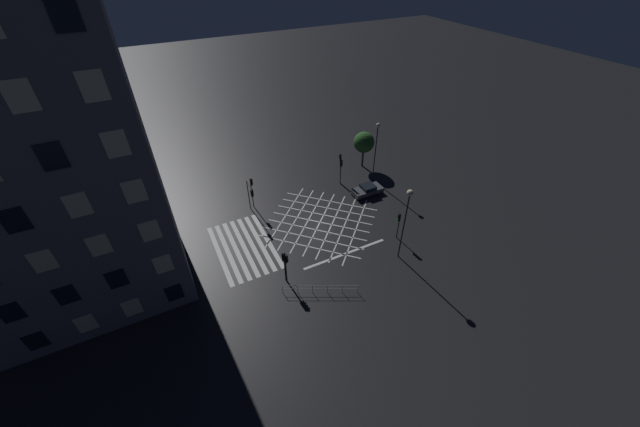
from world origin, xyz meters
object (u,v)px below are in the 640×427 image
object	(u,v)px
street_tree_near	(364,142)
traffic_light_sw_cross	(252,187)
traffic_light_se_cross	(286,263)
traffic_light_nw_cross	(340,163)
traffic_light_sw_main	(250,193)
street_lamp_east	(407,207)
street_lamp_west	(377,140)
waiting_car	(367,190)
traffic_light_nw_main	(341,167)
traffic_light_se_main	(284,261)
traffic_light_ne_cross	(399,221)

from	to	relation	value
street_tree_near	traffic_light_sw_cross	bearing A→B (deg)	-82.41
traffic_light_se_cross	traffic_light_nw_cross	size ratio (longest dim) A/B	0.79
traffic_light_sw_main	traffic_light_nw_cross	size ratio (longest dim) A/B	0.92
traffic_light_sw_cross	street_lamp_east	bearing A→B (deg)	-54.68
street_lamp_west	waiting_car	world-z (taller)	street_lamp_west
waiting_car	traffic_light_nw_main	bearing A→B (deg)	-60.21
street_lamp_west	waiting_car	size ratio (longest dim) A/B	2.05
traffic_light_sw_main	waiting_car	world-z (taller)	traffic_light_sw_main
traffic_light_nw_cross	waiting_car	size ratio (longest dim) A/B	1.10
traffic_light_se_main	street_lamp_west	xyz separation A→B (m)	(-11.34, 17.87, 3.44)
traffic_light_sw_main	street_tree_near	bearing A→B (deg)	101.27
traffic_light_sw_cross	traffic_light_se_cross	size ratio (longest dim) A/B	1.18
traffic_light_nw_main	street_tree_near	xyz separation A→B (m)	(-2.79, 5.27, 1.14)
traffic_light_sw_cross	traffic_light_se_main	xyz separation A→B (m)	(12.94, -1.15, -0.36)
traffic_light_se_cross	traffic_light_nw_main	xyz separation A→B (m)	(-12.71, 13.23, 0.11)
traffic_light_nw_main	street_tree_near	bearing A→B (deg)	117.93
traffic_light_se_cross	street_lamp_east	world-z (taller)	street_lamp_east
waiting_car	traffic_light_ne_cross	bearing A→B (deg)	78.24
street_lamp_east	traffic_light_se_cross	bearing A→B (deg)	-100.49
traffic_light_se_cross	traffic_light_nw_main	distance (m)	18.34
traffic_light_sw_main	traffic_light_nw_main	bearing A→B (deg)	93.62
traffic_light_sw_cross	street_lamp_east	size ratio (longest dim) A/B	0.49
traffic_light_sw_main	traffic_light_se_cross	distance (m)	11.91
street_lamp_east	street_lamp_west	size ratio (longest dim) A/B	1.02
traffic_light_sw_main	traffic_light_nw_cross	xyz separation A→B (m)	(-1.09, 12.82, 0.18)
street_tree_near	waiting_car	xyz separation A→B (m)	(6.34, -3.23, -3.24)
traffic_light_sw_cross	waiting_car	size ratio (longest dim) A/B	1.02
street_tree_near	waiting_car	bearing A→B (deg)	-26.99
traffic_light_sw_cross	traffic_light_se_main	world-z (taller)	traffic_light_sw_cross
traffic_light_nw_main	traffic_light_nw_cross	bearing A→B (deg)	177.56
traffic_light_se_cross	street_tree_near	xyz separation A→B (m)	(-15.50, 18.49, 1.26)
traffic_light_se_cross	waiting_car	bearing A→B (deg)	30.96
traffic_light_nw_cross	traffic_light_se_main	bearing A→B (deg)	43.60
traffic_light_se_cross	traffic_light_sw_cross	bearing A→B (deg)	85.70
traffic_light_nw_cross	waiting_car	xyz separation A→B (m)	(3.84, 2.02, -2.63)
traffic_light_nw_main	street_tree_near	size ratio (longest dim) A/B	0.70
traffic_light_nw_cross	traffic_light_nw_main	bearing A→B (deg)	87.56
traffic_light_sw_main	traffic_light_se_cross	xyz separation A→B (m)	(11.90, -0.42, -0.48)
traffic_light_se_main	street_lamp_east	size ratio (longest dim) A/B	0.43
traffic_light_se_cross	traffic_light_nw_cross	bearing A→B (deg)	44.46
traffic_light_sw_main	traffic_light_nw_cross	distance (m)	12.87
traffic_light_sw_cross	traffic_light_ne_cross	size ratio (longest dim) A/B	1.21
traffic_light_sw_main	street_tree_near	size ratio (longest dim) A/B	0.78
traffic_light_se_main	street_lamp_east	bearing A→B (deg)	-101.43
traffic_light_se_main	traffic_light_nw_cross	size ratio (longest dim) A/B	0.82
traffic_light_se_cross	waiting_car	world-z (taller)	traffic_light_se_cross
traffic_light_sw_main	traffic_light_se_cross	world-z (taller)	traffic_light_sw_main
traffic_light_nw_main	traffic_light_nw_cross	distance (m)	0.61
traffic_light_sw_cross	traffic_light_ne_cross	xyz separation A→B (m)	(12.86, 12.43, -0.52)
traffic_light_se_main	traffic_light_ne_cross	distance (m)	13.58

